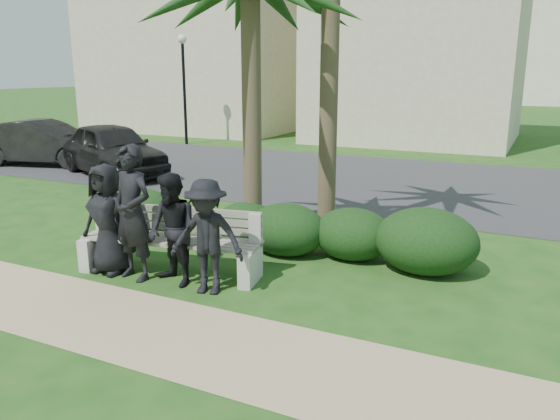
{
  "coord_description": "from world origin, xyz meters",
  "views": [
    {
      "loc": [
        4.23,
        -6.32,
        2.88
      ],
      "look_at": [
        0.65,
        1.0,
        0.81
      ],
      "focal_mm": 35.0,
      "sensor_mm": 36.0,
      "label": 1
    }
  ],
  "objects_px": {
    "park_bench": "(171,246)",
    "man_c": "(173,230)",
    "car_b": "(44,143)",
    "car_a": "(112,149)",
    "man_d": "(207,237)",
    "street_lamp": "(184,70)",
    "man_a": "(107,219)",
    "man_b": "(132,213)"
  },
  "relations": [
    {
      "from": "park_bench",
      "to": "car_a",
      "type": "distance_m",
      "value": 8.52
    },
    {
      "from": "man_b",
      "to": "man_d",
      "type": "relative_size",
      "value": 1.24
    },
    {
      "from": "street_lamp",
      "to": "man_c",
      "type": "height_order",
      "value": "street_lamp"
    },
    {
      "from": "man_a",
      "to": "man_c",
      "type": "height_order",
      "value": "man_a"
    },
    {
      "from": "car_a",
      "to": "car_b",
      "type": "distance_m",
      "value": 3.2
    },
    {
      "from": "man_a",
      "to": "street_lamp",
      "type": "bearing_deg",
      "value": 122.95
    },
    {
      "from": "street_lamp",
      "to": "park_bench",
      "type": "xyz_separation_m",
      "value": [
        8.48,
        -12.23,
        -2.52
      ]
    },
    {
      "from": "man_a",
      "to": "man_d",
      "type": "distance_m",
      "value": 1.72
    },
    {
      "from": "street_lamp",
      "to": "man_a",
      "type": "relative_size",
      "value": 2.65
    },
    {
      "from": "park_bench",
      "to": "man_a",
      "type": "bearing_deg",
      "value": -167.98
    },
    {
      "from": "man_a",
      "to": "man_d",
      "type": "bearing_deg",
      "value": 1.16
    },
    {
      "from": "park_bench",
      "to": "car_a",
      "type": "xyz_separation_m",
      "value": [
        -6.34,
        5.69,
        0.32
      ]
    },
    {
      "from": "man_c",
      "to": "car_b",
      "type": "relative_size",
      "value": 0.37
    },
    {
      "from": "man_a",
      "to": "car_a",
      "type": "height_order",
      "value": "man_a"
    },
    {
      "from": "park_bench",
      "to": "car_a",
      "type": "bearing_deg",
      "value": 127.39
    },
    {
      "from": "car_a",
      "to": "man_c",
      "type": "bearing_deg",
      "value": -108.15
    },
    {
      "from": "street_lamp",
      "to": "man_b",
      "type": "height_order",
      "value": "street_lamp"
    },
    {
      "from": "man_d",
      "to": "man_c",
      "type": "bearing_deg",
      "value": 162.5
    },
    {
      "from": "man_d",
      "to": "car_b",
      "type": "distance_m",
      "value": 12.24
    },
    {
      "from": "man_a",
      "to": "man_c",
      "type": "bearing_deg",
      "value": 3.32
    },
    {
      "from": "park_bench",
      "to": "car_a",
      "type": "height_order",
      "value": "car_a"
    },
    {
      "from": "man_c",
      "to": "man_d",
      "type": "bearing_deg",
      "value": 14.88
    },
    {
      "from": "street_lamp",
      "to": "car_a",
      "type": "bearing_deg",
      "value": -71.88
    },
    {
      "from": "street_lamp",
      "to": "car_a",
      "type": "distance_m",
      "value": 7.23
    },
    {
      "from": "man_c",
      "to": "man_d",
      "type": "height_order",
      "value": "man_c"
    },
    {
      "from": "man_d",
      "to": "man_b",
      "type": "bearing_deg",
      "value": 167.67
    },
    {
      "from": "man_c",
      "to": "car_b",
      "type": "bearing_deg",
      "value": 166.44
    },
    {
      "from": "man_b",
      "to": "man_d",
      "type": "height_order",
      "value": "man_b"
    },
    {
      "from": "car_b",
      "to": "man_a",
      "type": "bearing_deg",
      "value": -141.63
    },
    {
      "from": "street_lamp",
      "to": "man_d",
      "type": "height_order",
      "value": "street_lamp"
    },
    {
      "from": "park_bench",
      "to": "man_b",
      "type": "bearing_deg",
      "value": -142.69
    },
    {
      "from": "street_lamp",
      "to": "man_d",
      "type": "xyz_separation_m",
      "value": [
        9.36,
        -12.6,
        -2.17
      ]
    },
    {
      "from": "car_a",
      "to": "car_b",
      "type": "relative_size",
      "value": 1.03
    },
    {
      "from": "man_b",
      "to": "man_c",
      "type": "height_order",
      "value": "man_b"
    },
    {
      "from": "park_bench",
      "to": "man_c",
      "type": "relative_size",
      "value": 1.77
    },
    {
      "from": "park_bench",
      "to": "man_d",
      "type": "relative_size",
      "value": 1.79
    },
    {
      "from": "car_b",
      "to": "car_a",
      "type": "bearing_deg",
      "value": -112.07
    },
    {
      "from": "man_d",
      "to": "car_a",
      "type": "xyz_separation_m",
      "value": [
        -7.22,
        6.06,
        -0.04
      ]
    },
    {
      "from": "street_lamp",
      "to": "man_c",
      "type": "bearing_deg",
      "value": -55.05
    },
    {
      "from": "man_a",
      "to": "man_c",
      "type": "distance_m",
      "value": 1.14
    },
    {
      "from": "man_c",
      "to": "car_a",
      "type": "height_order",
      "value": "man_c"
    },
    {
      "from": "man_b",
      "to": "man_c",
      "type": "relative_size",
      "value": 1.23
    }
  ]
}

